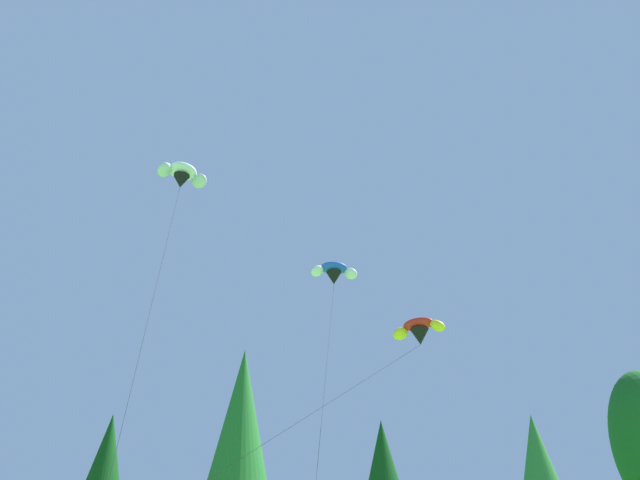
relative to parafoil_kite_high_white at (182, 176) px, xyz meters
name	(u,v)px	position (x,y,z in m)	size (l,w,h in m)	color
treeline_tree_b	(105,469)	(-11.99, 17.54, -14.06)	(4.02, 4.02, 11.01)	#472D19
treeline_tree_c	(241,425)	(-0.39, 14.96, -11.59)	(4.89, 4.89, 14.93)	#472D19
treeline_tree_d	(383,474)	(9.54, 16.93, -14.87)	(3.74, 3.74, 9.71)	#472D19
treeline_tree_e	(540,471)	(19.82, 15.99, -14.95)	(3.71, 3.71, 9.58)	#472D19
parafoil_kite_high_white	(182,176)	(0.00, 0.00, 0.00)	(5.71, 12.37, 20.15)	white
parafoil_kite_mid_blue_white	(334,273)	(7.20, 10.95, -2.02)	(3.52, 16.81, 18.20)	blue
parafoil_kite_far_red_yellow	(419,331)	(12.95, 1.47, -9.79)	(10.07, 13.44, 10.26)	red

